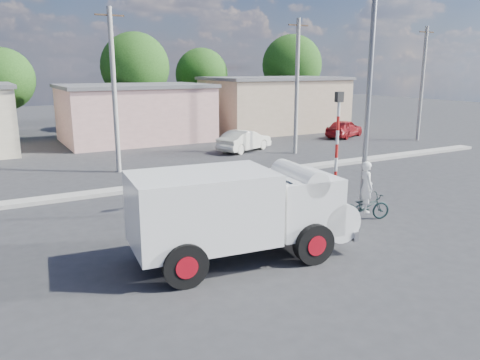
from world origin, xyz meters
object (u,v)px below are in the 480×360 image
cyclist (366,195)px  streetlight (367,74)px  car_cream (244,141)px  bicycle (365,207)px  truck (244,210)px  traffic_pole (337,142)px  car_red (344,128)px

cyclist → streetlight: size_ratio=0.20×
cyclist → car_cream: 14.49m
bicycle → streetlight: (0.73, 1.06, 4.49)m
truck → cyclist: truck is taller
cyclist → car_cream: size_ratio=0.44×
car_cream → streetlight: 13.97m
traffic_pole → streetlight: (0.94, -0.30, 2.37)m
car_red → streetlight: 19.52m
car_red → streetlight: size_ratio=0.44×
streetlight → cyclist: bearing=-124.3°
cyclist → car_cream: bearing=5.0°
cyclist → traffic_pole: traffic_pole is taller
truck → streetlight: bearing=23.9°
bicycle → car_cream: (3.26, 14.12, 0.20)m
truck → traffic_pole: size_ratio=1.46×
bicycle → streetlight: size_ratio=0.20×
cyclist → car_cream: cyclist is taller
traffic_pole → streetlight: streetlight is taller
truck → car_cream: (8.61, 14.99, -0.74)m
truck → bicycle: bearing=15.5°
truck → car_red: bearing=48.4°
car_cream → traffic_pole: size_ratio=0.93×
bicycle → cyclist: bearing=-162.0°
car_cream → car_red: bearing=-103.9°
cyclist → truck: bearing=117.2°
bicycle → car_red: 20.33m
traffic_pole → car_cream: bearing=74.8°
car_cream → traffic_pole: (-3.47, -12.75, 1.93)m
streetlight → traffic_pole: bearing=162.3°
bicycle → car_red: bearing=-21.5°
cyclist → streetlight: (0.73, 1.06, 4.07)m
car_cream → bicycle: bearing=144.0°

